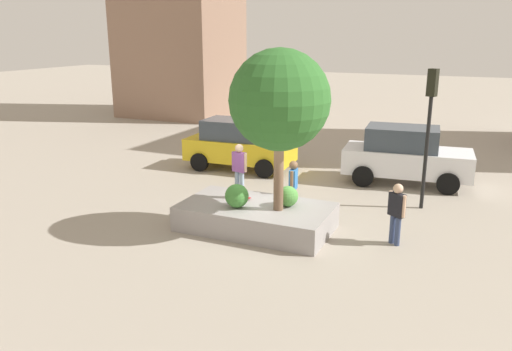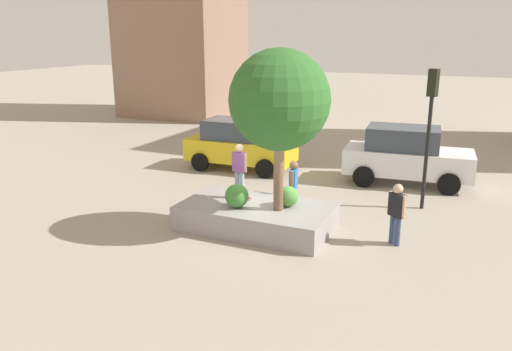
{
  "view_description": "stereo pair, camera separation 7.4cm",
  "coord_description": "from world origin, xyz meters",
  "px_view_note": "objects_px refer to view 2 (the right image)",
  "views": [
    {
      "loc": [
        5.34,
        -13.13,
        5.62
      ],
      "look_at": [
        -0.37,
        -0.23,
        1.64
      ],
      "focal_mm": 35.72,
      "sensor_mm": 36.0,
      "label": 1
    },
    {
      "loc": [
        5.4,
        -13.1,
        5.62
      ],
      "look_at": [
        -0.37,
        -0.23,
        1.64
      ],
      "focal_mm": 35.72,
      "sensor_mm": 36.0,
      "label": 2
    }
  ],
  "objects_px": {
    "skateboard": "(240,196)",
    "police_car": "(406,155)",
    "taxi_cab": "(239,144)",
    "traffic_light_corner": "(430,115)",
    "plaza_tree": "(279,101)",
    "skateboarder": "(239,166)",
    "planter_ledge": "(256,217)",
    "pedestrian_crossing": "(293,184)",
    "bystander_watching": "(396,210)"
  },
  "relations": [
    {
      "from": "plaza_tree",
      "to": "police_car",
      "type": "relative_size",
      "value": 0.93
    },
    {
      "from": "skateboard",
      "to": "bystander_watching",
      "type": "height_order",
      "value": "bystander_watching"
    },
    {
      "from": "skateboarder",
      "to": "taxi_cab",
      "type": "height_order",
      "value": "skateboarder"
    },
    {
      "from": "planter_ledge",
      "to": "traffic_light_corner",
      "type": "xyz_separation_m",
      "value": [
        4.27,
        3.9,
        2.72
      ]
    },
    {
      "from": "police_car",
      "to": "pedestrian_crossing",
      "type": "height_order",
      "value": "police_car"
    },
    {
      "from": "taxi_cab",
      "to": "bystander_watching",
      "type": "distance_m",
      "value": 9.23
    },
    {
      "from": "planter_ledge",
      "to": "skateboard",
      "type": "xyz_separation_m",
      "value": [
        -0.73,
        0.41,
        0.42
      ]
    },
    {
      "from": "skateboarder",
      "to": "bystander_watching",
      "type": "relative_size",
      "value": 0.93
    },
    {
      "from": "planter_ledge",
      "to": "skateboard",
      "type": "relative_size",
      "value": 5.32
    },
    {
      "from": "police_car",
      "to": "bystander_watching",
      "type": "bearing_deg",
      "value": -84.0
    },
    {
      "from": "plaza_tree",
      "to": "skateboard",
      "type": "xyz_separation_m",
      "value": [
        -1.47,
        0.52,
        -3.05
      ]
    },
    {
      "from": "traffic_light_corner",
      "to": "planter_ledge",
      "type": "bearing_deg",
      "value": -137.58
    },
    {
      "from": "police_car",
      "to": "traffic_light_corner",
      "type": "height_order",
      "value": "traffic_light_corner"
    },
    {
      "from": "pedestrian_crossing",
      "to": "skateboarder",
      "type": "bearing_deg",
      "value": -136.64
    },
    {
      "from": "skateboarder",
      "to": "taxi_cab",
      "type": "relative_size",
      "value": 0.35
    },
    {
      "from": "police_car",
      "to": "pedestrian_crossing",
      "type": "xyz_separation_m",
      "value": [
        -2.73,
        -5.01,
        -0.1
      ]
    },
    {
      "from": "plaza_tree",
      "to": "skateboarder",
      "type": "distance_m",
      "value": 2.62
    },
    {
      "from": "skateboard",
      "to": "skateboarder",
      "type": "xyz_separation_m",
      "value": [
        0.0,
        0.0,
        0.94
      ]
    },
    {
      "from": "police_car",
      "to": "traffic_light_corner",
      "type": "distance_m",
      "value": 3.52
    },
    {
      "from": "plaza_tree",
      "to": "taxi_cab",
      "type": "bearing_deg",
      "value": 124.5
    },
    {
      "from": "skateboard",
      "to": "traffic_light_corner",
      "type": "distance_m",
      "value": 6.52
    },
    {
      "from": "taxi_cab",
      "to": "bystander_watching",
      "type": "bearing_deg",
      "value": -36.74
    },
    {
      "from": "taxi_cab",
      "to": "pedestrian_crossing",
      "type": "height_order",
      "value": "taxi_cab"
    },
    {
      "from": "plaza_tree",
      "to": "taxi_cab",
      "type": "distance_m",
      "value": 7.92
    },
    {
      "from": "skateboard",
      "to": "police_car",
      "type": "relative_size",
      "value": 0.17
    },
    {
      "from": "traffic_light_corner",
      "to": "police_car",
      "type": "bearing_deg",
      "value": 109.68
    },
    {
      "from": "skateboarder",
      "to": "pedestrian_crossing",
      "type": "relative_size",
      "value": 0.92
    },
    {
      "from": "planter_ledge",
      "to": "plaza_tree",
      "type": "height_order",
      "value": "plaza_tree"
    },
    {
      "from": "plaza_tree",
      "to": "traffic_light_corner",
      "type": "relative_size",
      "value": 0.99
    },
    {
      "from": "police_car",
      "to": "skateboarder",
      "type": "bearing_deg",
      "value": -122.82
    },
    {
      "from": "skateboarder",
      "to": "police_car",
      "type": "height_order",
      "value": "skateboarder"
    },
    {
      "from": "traffic_light_corner",
      "to": "pedestrian_crossing",
      "type": "bearing_deg",
      "value": -148.5
    },
    {
      "from": "pedestrian_crossing",
      "to": "bystander_watching",
      "type": "height_order",
      "value": "pedestrian_crossing"
    },
    {
      "from": "planter_ledge",
      "to": "skateboarder",
      "type": "distance_m",
      "value": 1.6
    },
    {
      "from": "planter_ledge",
      "to": "bystander_watching",
      "type": "height_order",
      "value": "bystander_watching"
    },
    {
      "from": "planter_ledge",
      "to": "police_car",
      "type": "distance_m",
      "value": 7.45
    },
    {
      "from": "skateboarder",
      "to": "bystander_watching",
      "type": "height_order",
      "value": "skateboarder"
    },
    {
      "from": "planter_ledge",
      "to": "plaza_tree",
      "type": "xyz_separation_m",
      "value": [
        0.74,
        -0.11,
        3.48
      ]
    },
    {
      "from": "skateboarder",
      "to": "plaza_tree",
      "type": "bearing_deg",
      "value": -19.34
    },
    {
      "from": "pedestrian_crossing",
      "to": "skateboard",
      "type": "bearing_deg",
      "value": -136.64
    },
    {
      "from": "traffic_light_corner",
      "to": "pedestrian_crossing",
      "type": "xyz_separation_m",
      "value": [
        -3.71,
        -2.27,
        -2.08
      ]
    },
    {
      "from": "plaza_tree",
      "to": "pedestrian_crossing",
      "type": "distance_m",
      "value": 3.33
    },
    {
      "from": "planter_ledge",
      "to": "plaza_tree",
      "type": "relative_size",
      "value": 0.97
    },
    {
      "from": "taxi_cab",
      "to": "traffic_light_corner",
      "type": "bearing_deg",
      "value": -15.24
    },
    {
      "from": "skateboard",
      "to": "police_car",
      "type": "distance_m",
      "value": 7.42
    },
    {
      "from": "skateboarder",
      "to": "traffic_light_corner",
      "type": "xyz_separation_m",
      "value": [
        5.0,
        3.49,
        1.36
      ]
    },
    {
      "from": "skateboarder",
      "to": "pedestrian_crossing",
      "type": "distance_m",
      "value": 1.92
    },
    {
      "from": "plaza_tree",
      "to": "skateboard",
      "type": "bearing_deg",
      "value": 160.66
    },
    {
      "from": "plaza_tree",
      "to": "skateboarder",
      "type": "bearing_deg",
      "value": 160.66
    },
    {
      "from": "planter_ledge",
      "to": "taxi_cab",
      "type": "distance_m",
      "value": 6.97
    }
  ]
}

